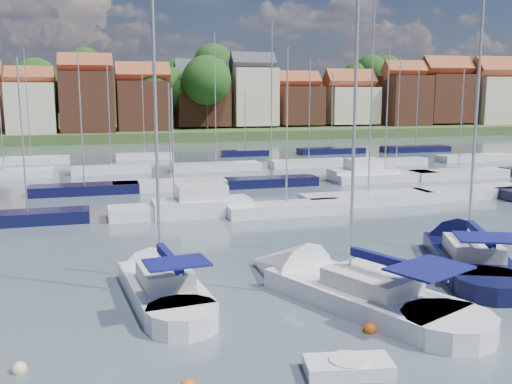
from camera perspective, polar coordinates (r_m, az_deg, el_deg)
name	(u,v)px	position (r m, az deg, el deg)	size (l,w,h in m)	color
ground	(216,175)	(61.71, -4.00, 1.70)	(260.00, 260.00, 0.00)	#3F4B56
sailboat_left	(157,283)	(26.06, -9.84, -8.92)	(3.82, 10.79, 14.41)	silver
sailboat_centre	(329,285)	(25.59, 7.29, -9.24)	(8.31, 13.41, 17.71)	silver
sailboat_navy	(462,252)	(32.33, 19.91, -5.69)	(7.96, 12.77, 17.25)	black
tender	(348,367)	(18.85, 9.23, -16.90)	(2.90, 1.74, 0.59)	silver
buoy_a	(20,372)	(20.25, -22.57, -16.30)	(0.48, 0.48, 0.48)	beige
buoy_c	(370,332)	(22.02, 11.30, -13.56)	(0.50, 0.50, 0.50)	#D85914
buoy_d	(476,332)	(23.07, 21.18, -12.94)	(0.47, 0.47, 0.47)	beige
buoy_e	(454,251)	(33.90, 19.19, -5.56)	(0.48, 0.48, 0.48)	#D85914
marina_field	(245,177)	(57.41, -1.13, 1.55)	(79.62, 41.41, 15.93)	silver
far_shore_town	(151,110)	(153.22, -10.50, 8.11)	(212.46, 90.00, 22.27)	#3C4924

